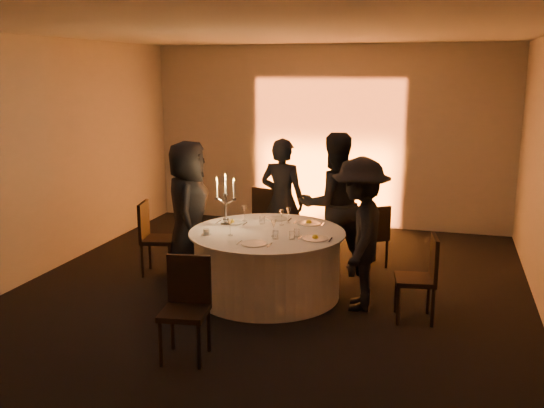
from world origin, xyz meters
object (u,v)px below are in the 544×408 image
(guest_left, at_px, (188,210))
(guest_back_right, at_px, (334,204))
(chair_left, at_px, (153,234))
(chair_back_left, at_px, (269,216))
(chair_back_right, at_px, (373,233))
(chair_right, at_px, (423,273))
(coffee_cup, at_px, (206,232))
(guest_right, at_px, (360,234))
(banquet_table, at_px, (267,263))
(chair_front, at_px, (187,301))
(candelabra, at_px, (226,207))
(guest_back_left, at_px, (282,201))

(guest_left, xyz_separation_m, guest_back_right, (1.73, 0.63, 0.05))
(chair_left, xyz_separation_m, guest_back_right, (2.22, 0.66, 0.38))
(chair_back_left, relative_size, chair_back_right, 1.13)
(chair_right, distance_m, coffee_cup, 2.40)
(chair_back_right, bearing_deg, guest_right, 54.85)
(banquet_table, bearing_deg, chair_back_left, 105.73)
(chair_back_left, distance_m, guest_right, 2.30)
(chair_back_left, height_order, guest_right, guest_right)
(banquet_table, height_order, chair_front, chair_front)
(chair_right, bearing_deg, guest_back_right, -144.89)
(chair_left, bearing_deg, candelabra, -113.07)
(guest_back_left, height_order, guest_right, guest_back_left)
(guest_left, bearing_deg, guest_back_right, -87.39)
(chair_front, xyz_separation_m, guest_left, (-0.88, 2.04, 0.34))
(chair_left, distance_m, chair_front, 2.43)
(chair_left, bearing_deg, chair_back_right, -81.35)
(chair_left, height_order, guest_back_left, guest_back_left)
(chair_right, height_order, coffee_cup, chair_right)
(chair_back_right, height_order, candelabra, candelabra)
(chair_back_left, height_order, chair_back_right, chair_back_left)
(chair_left, height_order, candelabra, candelabra)
(guest_left, height_order, coffee_cup, guest_left)
(chair_back_left, relative_size, guest_left, 0.55)
(chair_back_left, bearing_deg, guest_left, 75.92)
(coffee_cup, bearing_deg, chair_left, 147.41)
(guest_right, bearing_deg, chair_back_left, -141.94)
(chair_front, distance_m, guest_left, 2.24)
(coffee_cup, bearing_deg, guest_back_right, 47.30)
(chair_right, xyz_separation_m, guest_back_left, (-1.93, 1.52, 0.34))
(guest_back_left, xyz_separation_m, candelabra, (-0.38, -1.15, 0.14))
(chair_front, relative_size, guest_left, 0.54)
(chair_left, height_order, chair_back_left, chair_back_left)
(chair_right, bearing_deg, guest_left, -110.45)
(chair_back_right, bearing_deg, coffee_cup, 9.44)
(guest_back_left, height_order, guest_back_right, guest_back_right)
(guest_right, height_order, coffee_cup, guest_right)
(chair_front, height_order, guest_back_left, guest_back_left)
(guest_right, bearing_deg, candelabra, -100.98)
(guest_back_right, distance_m, guest_right, 1.17)
(guest_left, bearing_deg, chair_back_right, -82.72)
(banquet_table, height_order, guest_back_left, guest_back_left)
(guest_left, xyz_separation_m, coffee_cup, (0.52, -0.68, -0.07))
(guest_back_right, relative_size, coffee_cup, 16.64)
(guest_left, bearing_deg, chair_right, -119.06)
(banquet_table, bearing_deg, guest_back_left, 97.54)
(banquet_table, distance_m, chair_back_right, 1.73)
(chair_front, bearing_deg, guest_back_right, 64.19)
(candelabra, bearing_deg, guest_back_right, 37.12)
(chair_right, bearing_deg, chair_front, -63.50)
(guest_back_right, bearing_deg, chair_right, 102.98)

